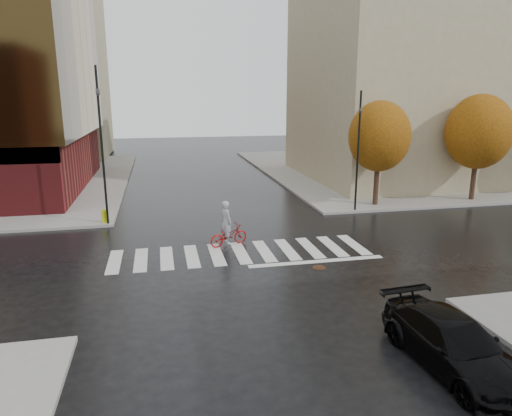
# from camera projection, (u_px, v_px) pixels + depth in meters

# --- Properties ---
(ground) EXTENTS (120.00, 120.00, 0.00)m
(ground) POSITION_uv_depth(u_px,v_px,m) (243.00, 256.00, 20.19)
(ground) COLOR black
(ground) RESTS_ON ground
(sidewalk_ne) EXTENTS (30.00, 30.00, 0.15)m
(sidewalk_ne) POSITION_uv_depth(u_px,v_px,m) (415.00, 168.00, 44.38)
(sidewalk_ne) COLOR gray
(sidewalk_ne) RESTS_ON ground
(crosswalk) EXTENTS (12.00, 3.00, 0.01)m
(crosswalk) POSITION_uv_depth(u_px,v_px,m) (241.00, 253.00, 20.67)
(crosswalk) COLOR silver
(crosswalk) RESTS_ON ground
(building_ne_tan) EXTENTS (16.00, 16.00, 18.00)m
(building_ne_tan) POSITION_uv_depth(u_px,v_px,m) (407.00, 68.00, 37.59)
(building_ne_tan) COLOR #99906D
(building_ne_tan) RESTS_ON sidewalk_ne
(building_nw_far) EXTENTS (14.00, 12.00, 20.00)m
(building_nw_far) POSITION_uv_depth(u_px,v_px,m) (36.00, 65.00, 49.60)
(building_nw_far) COLOR #99906D
(building_nw_far) RESTS_ON sidewalk_nw
(tree_ne_a) EXTENTS (3.80, 3.80, 6.50)m
(tree_ne_a) POSITION_uv_depth(u_px,v_px,m) (379.00, 137.00, 28.18)
(tree_ne_a) COLOR black
(tree_ne_a) RESTS_ON sidewalk_ne
(tree_ne_b) EXTENTS (4.20, 4.20, 6.89)m
(tree_ne_b) POSITION_uv_depth(u_px,v_px,m) (479.00, 132.00, 29.57)
(tree_ne_b) COLOR black
(tree_ne_b) RESTS_ON sidewalk_ne
(sedan) EXTENTS (2.26, 4.79, 1.35)m
(sedan) POSITION_uv_depth(u_px,v_px,m) (453.00, 343.00, 11.85)
(sedan) COLOR black
(sedan) RESTS_ON ground
(cyclist) EXTENTS (2.03, 1.29, 2.18)m
(cyclist) POSITION_uv_depth(u_px,v_px,m) (228.00, 230.00, 21.49)
(cyclist) COLOR #9D0F0E
(cyclist) RESTS_ON ground
(traffic_light_nw) EXTENTS (0.21, 0.18, 8.27)m
(traffic_light_nw) POSITION_uv_depth(u_px,v_px,m) (101.00, 134.00, 23.69)
(traffic_light_nw) COLOR black
(traffic_light_nw) RESTS_ON sidewalk_nw
(traffic_light_ne) EXTENTS (0.20, 0.22, 7.06)m
(traffic_light_ne) POSITION_uv_depth(u_px,v_px,m) (358.00, 144.00, 26.83)
(traffic_light_ne) COLOR black
(traffic_light_ne) RESTS_ON sidewalk_ne
(fire_hydrant) EXTENTS (0.27, 0.27, 0.77)m
(fire_hydrant) POSITION_uv_depth(u_px,v_px,m) (104.00, 215.00, 24.90)
(fire_hydrant) COLOR #D4DD0D
(fire_hydrant) RESTS_ON sidewalk_nw
(manhole) EXTENTS (0.67, 0.67, 0.01)m
(manhole) POSITION_uv_depth(u_px,v_px,m) (319.00, 268.00, 18.88)
(manhole) COLOR #4A2D1A
(manhole) RESTS_ON ground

